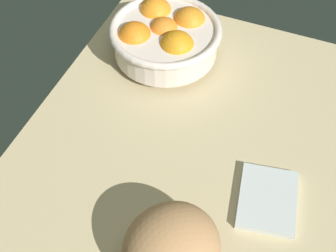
{
  "coord_description": "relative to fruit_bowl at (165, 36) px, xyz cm",
  "views": [
    {
      "loc": [
        52.46,
        16.56,
        71.56
      ],
      "look_at": [
        2.64,
        -3.82,
        5.0
      ],
      "focal_mm": 51.36,
      "sensor_mm": 36.0,
      "label": 1
    }
  ],
  "objects": [
    {
      "name": "fruit_bowl",
      "position": [
        0.0,
        0.0,
        0.0
      ],
      "size": [
        23.35,
        23.35,
        9.84
      ],
      "color": "silver",
      "rests_on": "ground"
    },
    {
      "name": "ground_plane",
      "position": [
        19.16,
        13.41,
        -6.9
      ],
      "size": [
        73.84,
        61.68,
        3.0
      ],
      "primitive_type": "cube",
      "color": "#C8B485"
    },
    {
      "name": "napkin_folded",
      "position": [
        26.98,
        29.91,
        -4.72
      ],
      "size": [
        13.95,
        11.65,
        1.36
      ],
      "primitive_type": "cube",
      "rotation": [
        0.0,
        0.0,
        0.17
      ],
      "color": "silver",
      "rests_on": "ground"
    },
    {
      "name": "bread_loaf",
      "position": [
        43.29,
        18.93,
        0.01
      ],
      "size": [
        19.16,
        18.55,
        10.83
      ],
      "primitive_type": "ellipsoid",
      "rotation": [
        0.0,
        0.0,
        5.92
      ],
      "color": "tan",
      "rests_on": "ground"
    }
  ]
}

